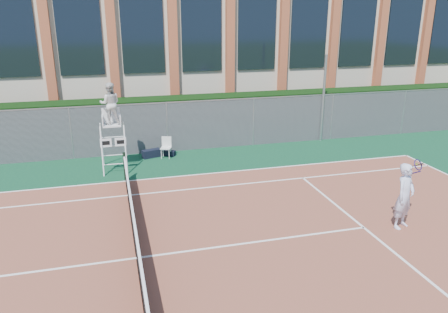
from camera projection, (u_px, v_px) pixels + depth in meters
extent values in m
plane|color=#233814|center=(137.00, 259.00, 10.94)|extent=(120.00, 120.00, 0.00)
cube|color=#0D3A25|center=(134.00, 240.00, 11.86)|extent=(36.00, 20.00, 0.01)
cube|color=brown|center=(137.00, 258.00, 10.93)|extent=(23.77, 10.97, 0.02)
cylinder|color=black|center=(125.00, 167.00, 15.91)|extent=(0.10, 0.10, 1.10)
cube|color=black|center=(136.00, 243.00, 10.80)|extent=(0.03, 11.00, 0.86)
cube|color=white|center=(135.00, 226.00, 10.65)|extent=(0.06, 11.20, 0.07)
cube|color=black|center=(119.00, 124.00, 19.79)|extent=(40.00, 1.40, 2.20)
cube|color=beige|center=(111.00, 47.00, 26.24)|extent=(44.00, 10.00, 8.00)
cylinder|color=#9EA0A5|center=(323.00, 99.00, 20.60)|extent=(0.12, 0.12, 4.10)
cylinder|color=white|center=(102.00, 152.00, 16.46)|extent=(0.05, 0.52, 1.89)
cylinder|color=white|center=(126.00, 150.00, 16.67)|extent=(0.05, 0.52, 1.89)
cylinder|color=white|center=(102.00, 145.00, 17.34)|extent=(0.05, 0.52, 1.89)
cylinder|color=white|center=(124.00, 143.00, 17.56)|extent=(0.05, 0.52, 1.89)
cube|color=white|center=(112.00, 125.00, 16.73)|extent=(0.68, 0.58, 0.06)
cube|color=white|center=(111.00, 115.00, 16.87)|extent=(0.68, 0.05, 0.58)
cube|color=white|center=(106.00, 143.00, 16.49)|extent=(0.43, 0.03, 0.33)
cube|color=white|center=(121.00, 142.00, 16.62)|extent=(0.43, 0.03, 0.33)
imported|color=silver|center=(110.00, 104.00, 16.52)|extent=(0.82, 0.66, 1.59)
cube|color=silver|center=(166.00, 148.00, 18.51)|extent=(0.53, 0.53, 0.04)
cube|color=silver|center=(167.00, 141.00, 18.61)|extent=(0.40, 0.18, 0.44)
cylinder|color=silver|center=(161.00, 154.00, 18.44)|extent=(0.03, 0.03, 0.41)
cylinder|color=silver|center=(169.00, 154.00, 18.41)|extent=(0.03, 0.03, 0.41)
cylinder|color=silver|center=(163.00, 152.00, 18.75)|extent=(0.03, 0.03, 0.41)
cylinder|color=silver|center=(171.00, 152.00, 18.72)|extent=(0.03, 0.03, 0.41)
cube|color=black|center=(152.00, 153.00, 18.67)|extent=(0.85, 0.54, 0.34)
cube|color=black|center=(169.00, 153.00, 18.89)|extent=(0.62, 0.51, 0.23)
imported|color=silver|center=(405.00, 196.00, 12.24)|extent=(0.82, 0.71, 1.91)
torus|color=#1F134A|center=(418.00, 165.00, 12.35)|extent=(0.38, 0.30, 0.30)
sphere|color=#CCE533|center=(417.00, 164.00, 12.56)|extent=(0.07, 0.07, 0.07)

